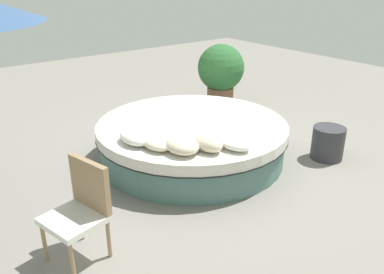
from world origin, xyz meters
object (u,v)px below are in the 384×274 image
Objects in this scene: throw_pillow_4 at (234,142)px; side_table at (328,143)px; throw_pillow_0 at (136,137)px; throw_pillow_1 at (157,142)px; patio_chair at (82,205)px; throw_pillow_2 at (182,145)px; round_bed at (192,140)px; throw_pillow_3 at (208,143)px; planter at (221,72)px.

throw_pillow_4 reaches higher than side_table.
throw_pillow_1 is (-0.30, -0.13, -0.01)m from throw_pillow_0.
patio_chair reaches higher than throw_pillow_4.
throw_pillow_2 is at bearing 63.55° from throw_pillow_4.
round_bed is 2.82× the size of patio_chair.
side_table is (-0.35, -2.01, -0.42)m from throw_pillow_3.
patio_chair is at bearing 129.60° from throw_pillow_0.
throw_pillow_3 is at bearing 154.18° from round_bed.
planter is at bearing -51.26° from round_bed.
round_bed is 5.16× the size of throw_pillow_0.
throw_pillow_4 is at bearing -114.24° from throw_pillow_3.
throw_pillow_1 is at bearing 72.09° from side_table.
side_table is at bearing -127.74° from round_bed.
round_bed is at bearing -25.82° from throw_pillow_3.
patio_chair is at bearing 104.04° from throw_pillow_2.
round_bed is 2.16× the size of planter.
patio_chair is (-0.65, 1.28, -0.08)m from throw_pillow_1.
planter reaches higher than patio_chair.
round_bed is 2.47m from planter.
planter is 2.63× the size of side_table.
side_table is at bearing 173.70° from planter.
round_bed is at bearing 128.74° from planter.
planter is at bearing -54.80° from throw_pillow_1.
planter is (2.53, -2.01, 0.10)m from throw_pillow_4.
round_bed is 2.01m from side_table.
throw_pillow_0 is at bearing 97.46° from round_bed.
planter is at bearing -44.05° from throw_pillow_3.
throw_pillow_3 is (-0.74, -0.58, 0.02)m from throw_pillow_0.
patio_chair is (-0.36, 1.44, -0.10)m from throw_pillow_2.
throw_pillow_3 reaches higher than throw_pillow_2.
side_table is at bearing -102.52° from throw_pillow_2.
throw_pillow_3 is at bearing -141.83° from throw_pillow_0.
throw_pillow_1 is at bearing 29.67° from throw_pillow_2.
round_bed is at bearing -76.79° from patio_chair.
throw_pillow_1 is 0.33m from throw_pillow_2.
throw_pillow_0 reaches higher than throw_pillow_4.
throw_pillow_1 is (-0.43, 0.87, 0.35)m from round_bed.
throw_pillow_1 is 0.98× the size of throw_pillow_4.
throw_pillow_2 reaches higher than side_table.
throw_pillow_1 is 0.95m from throw_pillow_4.
throw_pillow_0 is 0.33m from throw_pillow_1.
throw_pillow_2 is 0.66m from throw_pillow_4.
planter reaches higher than throw_pillow_1.
throw_pillow_0 is 1.09× the size of throw_pillow_1.
throw_pillow_0 reaches higher than throw_pillow_1.
throw_pillow_0 is 1.09× the size of throw_pillow_2.
throw_pillow_4 is (-0.88, -0.89, -0.01)m from throw_pillow_0.
throw_pillow_3 is at bearing 80.04° from side_table.
throw_pillow_0 is at bearing 45.21° from throw_pillow_4.
throw_pillow_3 is (-0.88, 0.42, 0.37)m from round_bed.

